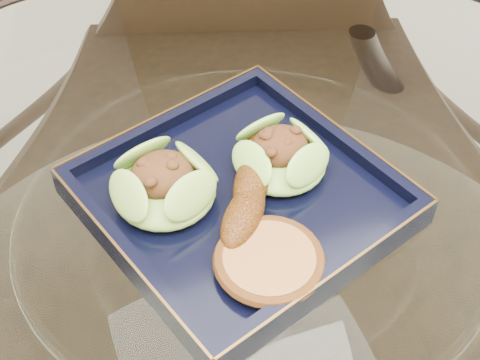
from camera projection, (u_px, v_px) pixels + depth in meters
name	position (u px, v px, depth m)	size (l,w,h in m)	color
dining_table	(250.00, 337.00, 0.76)	(1.13, 1.13, 0.77)	white
dining_chair	(250.00, 161.00, 1.07)	(0.51, 0.51, 0.92)	black
navy_plate	(240.00, 201.00, 0.67)	(0.27, 0.27, 0.02)	black
lettuce_wrap_left	(164.00, 187.00, 0.64)	(0.10, 0.10, 0.04)	#62952B
lettuce_wrap_right	(281.00, 157.00, 0.67)	(0.09, 0.09, 0.03)	#59A630
roasted_plantain	(252.00, 182.00, 0.65)	(0.16, 0.03, 0.03)	#68330B
crumb_patty	(269.00, 262.00, 0.59)	(0.09, 0.09, 0.02)	#A66A37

